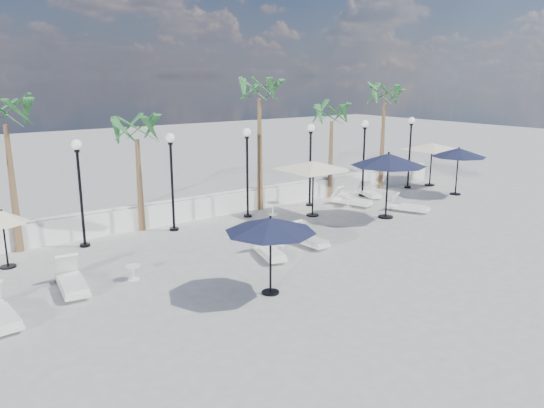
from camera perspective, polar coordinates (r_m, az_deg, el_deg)
ground at (r=18.21m, az=8.80°, el=-5.64°), size 100.00×100.00×0.00m
balustrade at (r=23.75m, az=-3.97°, el=0.21°), size 26.00×0.30×1.01m
lamppost_1 at (r=19.63m, az=-20.02°, el=2.63°), size 0.36×0.36×3.84m
lamppost_2 at (r=20.84m, az=-10.76°, el=3.80°), size 0.36×0.36×3.84m
lamppost_3 at (r=22.53m, az=-2.69°, el=4.75°), size 0.36×0.36×3.84m
lamppost_4 at (r=24.61m, az=4.16°, el=5.48°), size 0.36×0.36×3.84m
lamppost_5 at (r=26.98m, az=9.88°, el=6.02°), size 0.36×0.36×3.84m
lamppost_6 at (r=29.58m, az=14.65°, el=6.43°), size 0.36×0.36×3.84m
palm_0 at (r=19.72m, az=-26.79°, el=8.05°), size 2.60×2.60×5.50m
palm_1 at (r=21.00m, az=-14.35°, el=7.18°), size 2.60×2.60×4.70m
palm_2 at (r=23.61m, az=-1.37°, el=11.56°), size 2.60×2.60×6.10m
palm_3 at (r=26.36m, az=6.44°, el=9.15°), size 2.60×2.60×4.90m
palm_4 at (r=28.94m, az=12.01°, el=10.88°), size 2.60×2.60×5.70m
lounger_0 at (r=16.24m, az=-20.72°, el=-7.82°), size 0.92×2.15×0.78m
lounger_2 at (r=19.30m, az=-0.29°, el=-3.63°), size 1.25×1.95×0.70m
lounger_3 at (r=19.21m, az=3.71°, el=-3.74°), size 0.77×1.91×0.70m
lounger_4 at (r=17.91m, az=-0.34°, el=-5.00°), size 1.09×1.98×0.71m
lounger_5 at (r=25.30m, az=8.55°, el=0.42°), size 1.24×2.09×0.75m
lounger_6 at (r=24.65m, az=14.46°, el=-0.26°), size 1.28×1.94×0.70m
lounger_7 at (r=27.20m, az=10.42°, el=1.20°), size 1.11×1.83×0.65m
side_table_0 at (r=16.51m, az=-14.69°, el=-7.00°), size 0.45×0.45×0.44m
side_table_1 at (r=23.32m, az=0.11°, el=-0.35°), size 0.56×0.56×0.55m
side_table_2 at (r=25.05m, az=8.21°, el=0.47°), size 0.55×0.55×0.54m
parasol_navy_left at (r=14.45m, az=-0.17°, el=-2.30°), size 2.56×2.56×2.26m
parasol_navy_mid at (r=22.91m, az=12.42°, el=4.65°), size 3.19×3.19×2.86m
parasol_navy_right at (r=28.60m, az=19.43°, el=5.23°), size 2.76×2.76×2.48m
parasol_cream_sq_a at (r=22.77m, az=4.47°, el=4.59°), size 5.29×5.29×2.60m
parasol_cream_sq_b at (r=30.58m, az=16.87°, el=6.26°), size 5.09×5.09×2.55m
parasol_cream_small at (r=18.56m, az=-27.03°, el=-1.33°), size 1.56×1.56×1.92m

